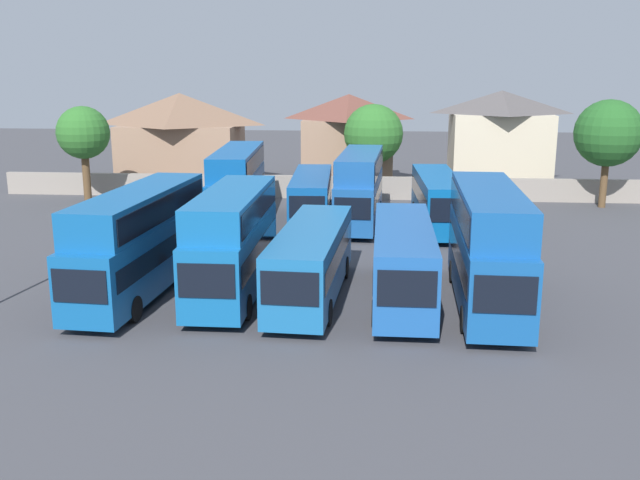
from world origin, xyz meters
TOP-DOWN VIEW (x-y plane):
  - ground at (0.00, 18.00)m, footprint 140.00×140.00m
  - depot_boundary_wall at (0.00, 25.69)m, footprint 56.00×0.50m
  - bus_1 at (-8.09, 0.17)m, footprint 3.27×11.90m
  - bus_2 at (-3.76, 0.20)m, footprint 2.69×10.16m
  - bus_3 at (-0.14, 0.09)m, footprint 3.13×11.18m
  - bus_4 at (3.98, 0.05)m, footprint 2.65×10.96m
  - bus_5 at (7.63, -0.23)m, footprint 2.91×11.28m
  - bus_6 at (-6.67, 15.93)m, footprint 3.26×11.77m
  - bus_7 at (-1.67, 15.88)m, footprint 2.92×10.80m
  - bus_8 at (1.55, 15.81)m, footprint 2.99×10.47m
  - bus_9 at (6.63, 15.41)m, footprint 2.88×11.31m
  - house_terrace_left at (-15.28, 33.19)m, footprint 11.04×7.16m
  - house_terrace_centre at (0.01, 32.89)m, footprint 8.21×6.90m
  - house_terrace_right at (13.22, 32.94)m, footprint 8.80×6.40m
  - tree_left_of_lot at (-19.99, 22.69)m, footprint 4.04×4.04m
  - tree_behind_wall at (19.59, 23.69)m, footprint 4.94×4.94m
  - tree_right_of_lot at (2.26, 28.19)m, footprint 4.85×4.85m

SIDE VIEW (x-z plane):
  - ground at x=0.00m, z-range 0.00..0.00m
  - depot_boundary_wall at x=0.00m, z-range 0.00..1.80m
  - bus_3 at x=-0.14m, z-range 0.24..3.53m
  - bus_7 at x=-1.67m, z-range 0.24..3.58m
  - bus_4 at x=3.98m, z-range 0.25..3.72m
  - bus_9 at x=6.63m, z-range 0.25..3.73m
  - bus_8 at x=1.55m, z-range 0.31..5.16m
  - bus_1 at x=-8.09m, z-range 0.31..5.16m
  - bus_2 at x=-3.76m, z-range 0.31..5.19m
  - bus_6 at x=-6.67m, z-range 0.31..5.29m
  - bus_5 at x=7.63m, z-range 0.32..5.51m
  - house_terrace_centre at x=0.01m, z-range 0.08..8.07m
  - house_terrace_left at x=-15.28m, z-range 0.09..8.11m
  - house_terrace_right at x=13.22m, z-range 0.07..8.41m
  - tree_right_of_lot at x=2.26m, z-range 1.25..8.65m
  - tree_left_of_lot at x=-19.99m, z-range 1.62..9.03m
  - tree_behind_wall at x=19.59m, z-range 1.52..9.54m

